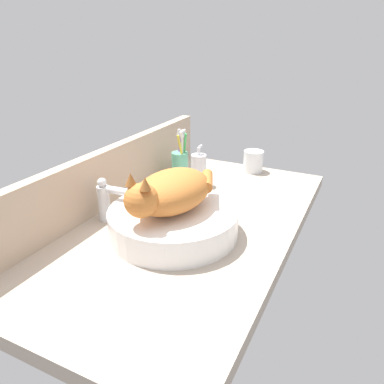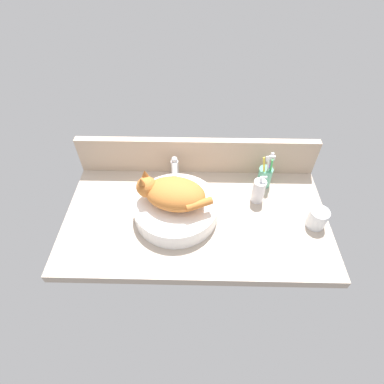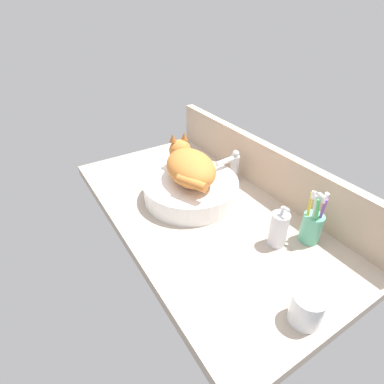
% 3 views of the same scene
% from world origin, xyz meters
% --- Properties ---
extents(ground_plane, '(1.14, 0.62, 0.04)m').
position_xyz_m(ground_plane, '(0.00, 0.00, -0.02)').
color(ground_plane, '#B2A08E').
extents(backsplash_panel, '(1.14, 0.04, 0.18)m').
position_xyz_m(backsplash_panel, '(0.00, 0.29, 0.09)').
color(backsplash_panel, tan).
rests_on(backsplash_panel, ground_plane).
extents(sink_basin, '(0.36, 0.36, 0.08)m').
position_xyz_m(sink_basin, '(-0.09, 0.00, 0.04)').
color(sink_basin, white).
rests_on(sink_basin, ground_plane).
extents(cat, '(0.31, 0.21, 0.14)m').
position_xyz_m(cat, '(-0.10, 0.00, 0.13)').
color(cat, '#CC7533').
rests_on(cat, sink_basin).
extents(faucet, '(0.04, 0.12, 0.14)m').
position_xyz_m(faucet, '(-0.10, 0.21, 0.07)').
color(faucet, silver).
rests_on(faucet, ground_plane).
extents(soap_dispenser, '(0.06, 0.06, 0.15)m').
position_xyz_m(soap_dispenser, '(0.28, 0.09, 0.06)').
color(soap_dispenser, silver).
rests_on(soap_dispenser, ground_plane).
extents(toothbrush_cup, '(0.06, 0.06, 0.19)m').
position_xyz_m(toothbrush_cup, '(0.32, 0.19, 0.06)').
color(toothbrush_cup, '#5BB28E').
rests_on(toothbrush_cup, ground_plane).
extents(water_glass, '(0.08, 0.08, 0.09)m').
position_xyz_m(water_glass, '(0.51, -0.04, 0.04)').
color(water_glass, white).
rests_on(water_glass, ground_plane).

